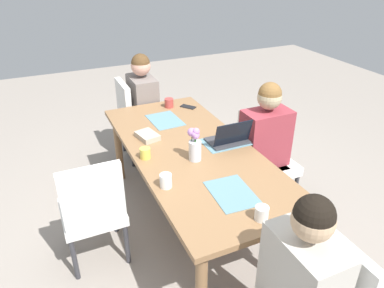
{
  "coord_description": "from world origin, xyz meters",
  "views": [
    {
      "loc": [
        2.27,
        -1.02,
        2.14
      ],
      "look_at": [
        0.0,
        0.0,
        0.79
      ],
      "focal_mm": 34.27,
      "sensor_mm": 36.0,
      "label": 1
    }
  ],
  "objects": [
    {
      "name": "coffee_mug_centre_left",
      "position": [
        0.92,
        0.03,
        0.79
      ],
      "size": [
        0.08,
        0.08,
        0.09
      ],
      "primitive_type": "cylinder",
      "color": "white",
      "rests_on": "dining_table"
    },
    {
      "name": "coffee_mug_centre_right",
      "position": [
        -0.03,
        -0.37,
        0.79
      ],
      "size": [
        0.08,
        0.08,
        0.08
      ],
      "primitive_type": "cylinder",
      "color": "#DBC64C",
      "rests_on": "dining_table"
    },
    {
      "name": "dining_table",
      "position": [
        0.0,
        0.0,
        0.67
      ],
      "size": [
        2.09,
        0.91,
        0.74
      ],
      "color": "olive",
      "rests_on": "ground_plane"
    },
    {
      "name": "placemat_far_left_far",
      "position": [
        0.0,
        0.3,
        0.75
      ],
      "size": [
        0.26,
        0.36,
        0.0
      ],
      "primitive_type": "cube",
      "rotation": [
        0.0,
        0.0,
        -1.58
      ],
      "color": "slate",
      "rests_on": "dining_table"
    },
    {
      "name": "phone_black",
      "position": [
        -0.79,
        0.32,
        0.75
      ],
      "size": [
        0.16,
        0.15,
        0.01
      ],
      "primitive_type": "cube",
      "rotation": [
        0.0,
        0.0,
        0.63
      ],
      "color": "black",
      "rests_on": "dining_table"
    },
    {
      "name": "flower_vase",
      "position": [
        0.14,
        -0.04,
        0.87
      ],
      "size": [
        0.1,
        0.09,
        0.26
      ],
      "color": "silver",
      "rests_on": "dining_table"
    },
    {
      "name": "book_red_cover",
      "position": [
        -0.33,
        -0.26,
        0.77
      ],
      "size": [
        0.22,
        0.18,
        0.04
      ],
      "primitive_type": "cube",
      "rotation": [
        0.0,
        0.0,
        0.21
      ],
      "color": "#B2A38E",
      "rests_on": "dining_table"
    },
    {
      "name": "ground_plane",
      "position": [
        0.0,
        0.0,
        0.0
      ],
      "size": [
        10.0,
        10.0,
        0.0
      ],
      "primitive_type": "plane",
      "color": "gray"
    },
    {
      "name": "phone_silver",
      "position": [
        0.96,
        0.36,
        0.75
      ],
      "size": [
        0.16,
        0.11,
        0.01
      ],
      "primitive_type": "cube",
      "rotation": [
        0.0,
        0.0,
        2.89
      ],
      "color": "silver",
      "rests_on": "dining_table"
    },
    {
      "name": "chair_near_right_near",
      "position": [
        0.08,
        -0.81,
        0.5
      ],
      "size": [
        0.44,
        0.44,
        0.9
      ],
      "color": "silver",
      "rests_on": "ground_plane"
    },
    {
      "name": "placemat_head_right_left_near",
      "position": [
        0.63,
        -0.0,
        0.75
      ],
      "size": [
        0.37,
        0.28,
        0.0
      ],
      "primitive_type": "cube",
      "rotation": [
        0.0,
        0.0,
        3.08
      ],
      "color": "slate",
      "rests_on": "dining_table"
    },
    {
      "name": "coffee_mug_near_right",
      "position": [
        0.39,
        -0.36,
        0.79
      ],
      "size": [
        0.08,
        0.08,
        0.09
      ],
      "primitive_type": "cylinder",
      "color": "white",
      "rests_on": "dining_table"
    },
    {
      "name": "laptop_far_left_far",
      "position": [
        0.03,
        0.31,
        0.79
      ],
      "size": [
        0.22,
        0.32,
        0.21
      ],
      "color": "#38383D",
      "rests_on": "dining_table"
    },
    {
      "name": "chair_head_left_left_mid",
      "position": [
        -1.33,
        -0.08,
        0.5
      ],
      "size": [
        0.44,
        0.44,
        0.9
      ],
      "color": "silver",
      "rests_on": "ground_plane"
    },
    {
      "name": "chair_far_left_far",
      "position": [
        -0.07,
        0.75,
        0.5
      ],
      "size": [
        0.44,
        0.44,
        0.9
      ],
      "color": "silver",
      "rests_on": "ground_plane"
    },
    {
      "name": "person_far_left_far",
      "position": [
        0.0,
        0.69,
        0.53
      ],
      "size": [
        0.36,
        0.4,
        1.19
      ],
      "color": "#2D2D33",
      "rests_on": "ground_plane"
    },
    {
      "name": "placemat_head_left_left_mid",
      "position": [
        -0.6,
        -0.0,
        0.75
      ],
      "size": [
        0.37,
        0.27,
        0.0
      ],
      "primitive_type": "cube",
      "rotation": [
        0.0,
        0.0,
        0.04
      ],
      "color": "slate",
      "rests_on": "dining_table"
    },
    {
      "name": "person_head_left_left_mid",
      "position": [
        -1.27,
        -0.0,
        0.53
      ],
      "size": [
        0.4,
        0.36,
        1.19
      ],
      "color": "#2D2D33",
      "rests_on": "ground_plane"
    },
    {
      "name": "coffee_mug_near_left",
      "position": [
        -0.87,
        0.15,
        0.79
      ],
      "size": [
        0.09,
        0.09,
        0.09
      ],
      "primitive_type": "cylinder",
      "color": "#AD3D38",
      "rests_on": "dining_table"
    }
  ]
}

